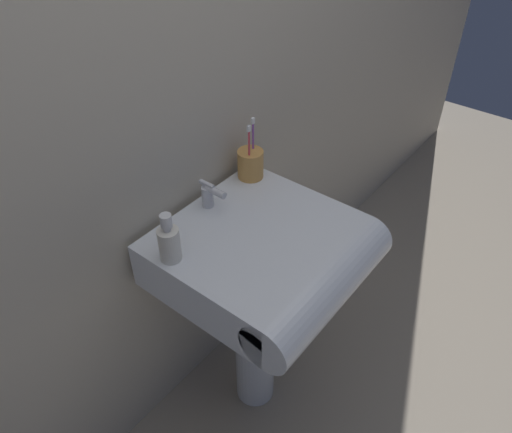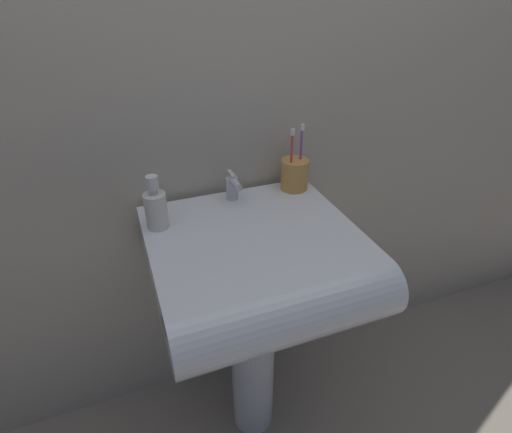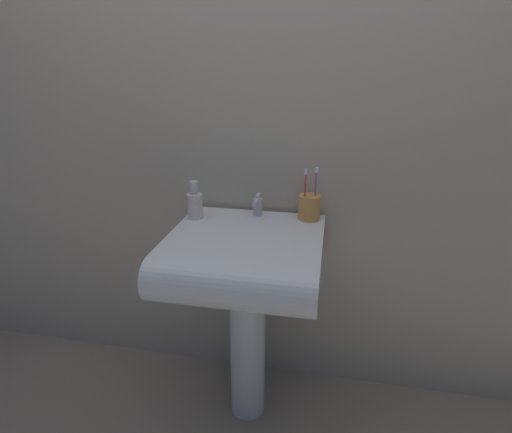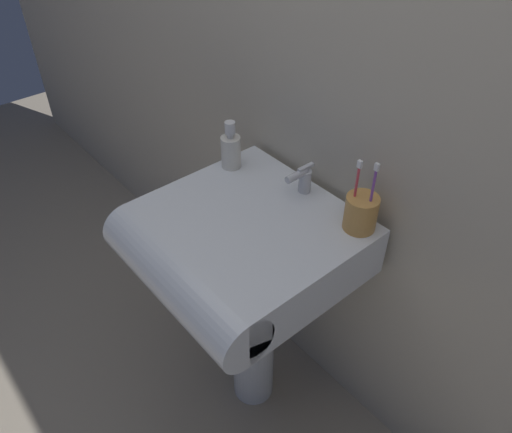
% 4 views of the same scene
% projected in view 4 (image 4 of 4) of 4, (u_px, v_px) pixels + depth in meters
% --- Properties ---
extents(ground_plane, '(6.00, 6.00, 0.00)m').
position_uv_depth(ground_plane, '(253.00, 387.00, 1.92)').
color(ground_plane, gray).
rests_on(ground_plane, ground).
extents(wall_back, '(5.00, 0.05, 2.40)m').
position_uv_depth(wall_back, '(337.00, 69.00, 1.30)').
color(wall_back, '#B7AD99').
rests_on(wall_back, ground).
extents(sink_pedestal, '(0.15, 0.15, 0.70)m').
position_uv_depth(sink_pedestal, '(253.00, 331.00, 1.69)').
color(sink_pedestal, white).
rests_on(sink_pedestal, ground).
extents(sink_basin, '(0.56, 0.57, 0.15)m').
position_uv_depth(sink_basin, '(236.00, 247.00, 1.39)').
color(sink_basin, white).
rests_on(sink_basin, sink_pedestal).
extents(faucet, '(0.04, 0.10, 0.09)m').
position_uv_depth(faucet, '(303.00, 179.00, 1.43)').
color(faucet, silver).
rests_on(faucet, sink_basin).
extents(toothbrush_cup, '(0.09, 0.09, 0.21)m').
position_uv_depth(toothbrush_cup, '(361.00, 212.00, 1.31)').
color(toothbrush_cup, '#D19347').
rests_on(toothbrush_cup, sink_basin).
extents(soap_bottle, '(0.06, 0.06, 0.15)m').
position_uv_depth(soap_bottle, '(231.00, 150.00, 1.53)').
color(soap_bottle, silver).
rests_on(soap_bottle, sink_basin).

